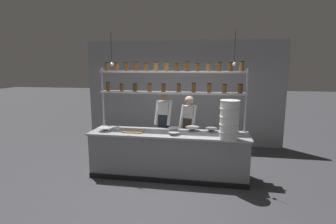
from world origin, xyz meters
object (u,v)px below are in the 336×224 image
prep_bowl_near_left (105,129)px  prep_bowl_far_left (174,134)px  container_stack (229,120)px  serving_cup_front (117,129)px  chef_left (164,123)px  cutting_board (134,131)px  chef_center (189,126)px  prep_bowl_near_right (211,130)px  prep_bowl_center_front (192,129)px  prep_bowl_center_back (174,130)px  spice_shelf_unit (172,83)px

prep_bowl_near_left → prep_bowl_far_left: prep_bowl_near_left is taller
container_stack → serving_cup_front: container_stack is taller
chef_left → serving_cup_front: chef_left is taller
chef_left → cutting_board: 0.82m
chef_center → prep_bowl_near_right: chef_center is taller
chef_left → prep_bowl_center_front: chef_left is taller
prep_bowl_center_back → chef_center: bearing=68.5°
prep_bowl_center_back → prep_bowl_far_left: (0.04, -0.29, -0.01)m
spice_shelf_unit → chef_center: (0.33, 0.40, -0.99)m
chef_center → container_stack: size_ratio=2.19×
spice_shelf_unit → prep_bowl_far_left: (0.12, -0.49, -0.94)m
spice_shelf_unit → prep_bowl_near_right: spice_shelf_unit is taller
cutting_board → prep_bowl_center_back: prep_bowl_center_back is taller
chef_center → container_stack: container_stack is taller
chef_center → prep_bowl_far_left: bearing=-86.4°
container_stack → prep_bowl_near_left: (-2.47, 0.20, -0.32)m
prep_bowl_near_left → prep_bowl_far_left: bearing=-2.7°
spice_shelf_unit → serving_cup_front: size_ratio=34.41×
prep_bowl_center_back → serving_cup_front: serving_cup_front is taller
prep_bowl_near_left → prep_bowl_near_right: size_ratio=1.13×
cutting_board → prep_bowl_center_front: (1.17, 0.30, 0.03)m
prep_bowl_center_back → prep_bowl_far_left: prep_bowl_center_back is taller
container_stack → prep_bowl_near_right: size_ratio=2.82×
prep_bowl_center_front → prep_bowl_near_right: bearing=-0.2°
prep_bowl_far_left → container_stack: bearing=-7.5°
cutting_board → prep_bowl_near_right: size_ratio=1.56×
chef_center → prep_bowl_center_front: size_ratio=5.43×
chef_center → prep_bowl_center_front: chef_center is taller
chef_center → prep_bowl_center_back: chef_center is taller
chef_center → prep_bowl_center_back: size_ratio=5.92×
prep_bowl_near_right → prep_bowl_far_left: (-0.71, -0.39, -0.01)m
container_stack → prep_bowl_center_back: bearing=158.3°
cutting_board → prep_bowl_far_left: size_ratio=1.87×
spice_shelf_unit → prep_bowl_center_front: bearing=-12.5°
prep_bowl_near_left → cutting_board: bearing=2.7°
cutting_board → prep_bowl_center_back: bearing=13.5°
chef_left → serving_cup_front: bearing=-138.0°
chef_left → container_stack: size_ratio=2.38×
container_stack → prep_bowl_near_right: 0.70m
chef_center → chef_left: bearing=-146.7°
cutting_board → prep_bowl_center_front: prep_bowl_center_front is taller
chef_center → spice_shelf_unit: bearing=-112.6°
cutting_board → prep_bowl_center_front: size_ratio=1.37×
prep_bowl_near_right → spice_shelf_unit: bearing=173.1°
chef_center → prep_bowl_center_front: 0.52m
prep_bowl_near_left → prep_bowl_center_front: size_ratio=0.99×
container_stack → prep_bowl_center_back: size_ratio=2.70×
prep_bowl_near_right → cutting_board: bearing=-169.2°
chef_left → container_stack: (1.37, -0.87, 0.29)m
chef_center → serving_cup_front: 1.61m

